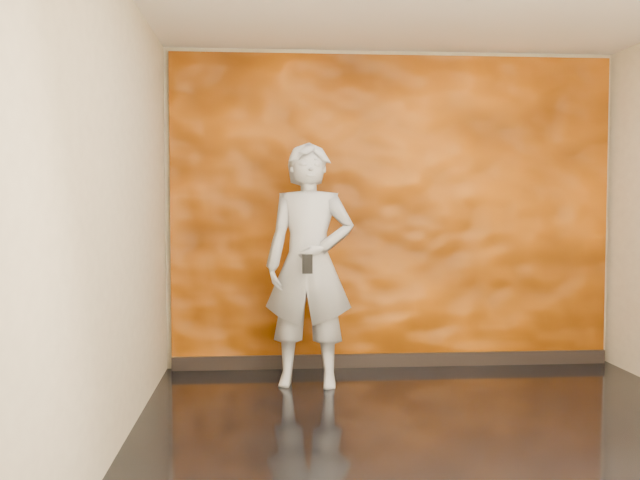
{
  "coord_description": "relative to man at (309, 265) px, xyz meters",
  "views": [
    {
      "loc": [
        -1.14,
        -4.29,
        1.46
      ],
      "look_at": [
        -0.73,
        1.0,
        1.18
      ],
      "focal_mm": 40.0,
      "sensor_mm": 36.0,
      "label": 1
    }
  ],
  "objects": [
    {
      "name": "man",
      "position": [
        0.0,
        0.0,
        0.0
      ],
      "size": [
        0.77,
        0.57,
        1.94
      ],
      "primitive_type": "imported",
      "rotation": [
        0.0,
        0.0,
        -0.17
      ],
      "color": "#8E939C",
      "rests_on": "ground"
    },
    {
      "name": "room",
      "position": [
        0.78,
        -1.34,
        0.43
      ],
      "size": [
        4.02,
        4.02,
        2.81
      ],
      "color": "black",
      "rests_on": "ground"
    },
    {
      "name": "baseboard",
      "position": [
        0.78,
        0.58,
        -0.91
      ],
      "size": [
        3.9,
        0.04,
        0.12
      ],
      "primitive_type": "cube",
      "color": "black",
      "rests_on": "ground"
    },
    {
      "name": "phone",
      "position": [
        -0.03,
        -0.3,
        0.03
      ],
      "size": [
        0.08,
        0.02,
        0.15
      ],
      "primitive_type": "cube",
      "rotation": [
        0.0,
        0.0,
        -0.02
      ],
      "color": "black",
      "rests_on": "man"
    },
    {
      "name": "feature_wall",
      "position": [
        0.78,
        0.62,
        0.41
      ],
      "size": [
        3.9,
        0.06,
        2.75
      ],
      "primitive_type": "cube",
      "color": "#DC6207",
      "rests_on": "ground"
    }
  ]
}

